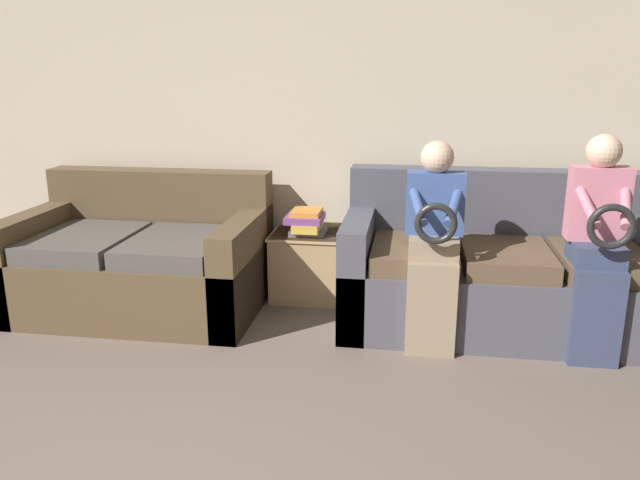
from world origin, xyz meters
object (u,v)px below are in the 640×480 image
Objects in this scene: couch_main at (501,273)px; child_right_seated at (598,238)px; book_stack at (307,222)px; child_left_seated at (434,237)px; side_shelf at (307,264)px; couch_side at (143,262)px.

couch_main is 1.58× the size of child_right_seated.
couch_main is 1.28m from book_stack.
child_left_seated reaches higher than side_shelf.
child_right_seated reaches higher than couch_side.
child_left_seated is 3.87× the size of book_stack.
side_shelf is (-1.23, 0.27, -0.09)m from couch_main.
child_left_seated is at bearing -9.98° from couch_side.
book_stack is (-1.23, 0.26, 0.21)m from couch_main.
child_left_seated is (-0.42, -0.37, 0.31)m from couch_main.
child_right_seated is at bearing -21.02° from side_shelf.
couch_side is 1.89m from child_left_seated.
child_right_seated reaches higher than side_shelf.
couch_main is 0.64m from child_left_seated.
couch_side is at bearing 170.02° from child_left_seated.
child_left_seated is 0.84m from child_right_seated.
book_stack is at bearing 167.88° from couch_main.
couch_main is at bearing -12.12° from book_stack.
child_right_seated is 1.82m from side_shelf.
couch_main is at bearing -12.31° from side_shelf.
couch_main is at bearing 1.19° from couch_side.
side_shelf is (-1.65, 0.64, -0.42)m from child_right_seated.
child_right_seated is at bearing -41.02° from couch_main.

